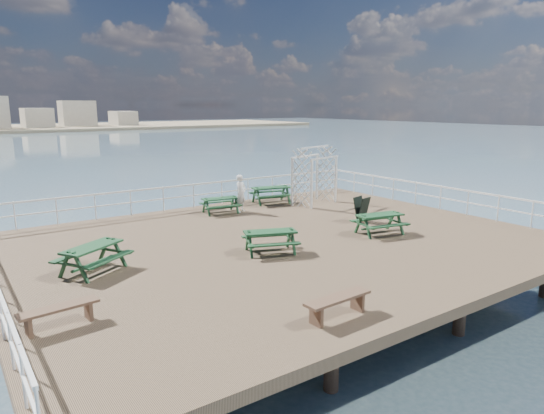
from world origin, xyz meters
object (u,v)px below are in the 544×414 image
Objects in this scene: picnic_table_a at (93,253)px; flat_bench_near at (338,302)px; picnic_table_b at (220,202)px; picnic_table_c at (271,191)px; person at (241,193)px; picnic_table_d at (270,237)px; trellis_arbor at (314,179)px; flat_bench_far at (59,312)px; picnic_table_e at (380,220)px.

flat_bench_near is at bearing -91.09° from picnic_table_a.
picnic_table_b is 3.12m from picnic_table_c.
picnic_table_c is 2.38m from person.
trellis_arbor reaches higher than picnic_table_d.
picnic_table_c is 2.16m from trellis_arbor.
picnic_table_b is at bearing -158.12° from picnic_table_c.
picnic_table_c is at bearing -0.30° from person.
flat_bench_far is at bearing -147.34° from picnic_table_a.
picnic_table_c is 0.76× the size of trellis_arbor.
picnic_table_e is 11.38m from flat_bench_far.
flat_bench_far is at bearing -131.49° from picnic_table_c.
person is (-2.21, -0.85, 0.26)m from picnic_table_c.
flat_bench_far is (-5.16, 3.01, -0.02)m from flat_bench_near.
picnic_table_b is 11.35m from flat_bench_far.
picnic_table_d is at bearing -154.92° from trellis_arbor.
picnic_table_d is 0.74× the size of trellis_arbor.
flat_bench_near is 12.71m from trellis_arbor.
flat_bench_near is 1.05× the size of person.
picnic_table_d is at bearing 69.47° from flat_bench_near.
picnic_table_a is at bearing -136.06° from picnic_table_b.
picnic_table_d reaches higher than picnic_table_b.
person is (0.86, -0.31, 0.34)m from picnic_table_b.
picnic_table_b is (6.66, 4.67, -0.07)m from picnic_table_a.
picnic_table_c is (3.07, 0.54, 0.08)m from picnic_table_b.
picnic_table_b is 1.01× the size of flat_bench_near.
picnic_table_e is 0.72× the size of trellis_arbor.
picnic_table_d is 1.04× the size of picnic_table_e.
picnic_table_d reaches higher than flat_bench_near.
picnic_table_b is at bearing 138.94° from person.
picnic_table_a is 11.03m from picnic_table_c.
picnic_table_d is (-4.58, -6.55, -0.05)m from picnic_table_c.
picnic_table_d is 5.09m from flat_bench_near.
picnic_table_c is (9.73, 5.21, 0.01)m from picnic_table_a.
trellis_arbor is (4.65, -0.78, 0.72)m from picnic_table_b.
flat_bench_far is (-8.21, -7.84, -0.14)m from picnic_table_b.
picnic_table_c reaches higher than flat_bench_far.
flat_bench_far is 0.61× the size of trellis_arbor.
picnic_table_b is 0.86× the size of picnic_table_d.
picnic_table_b is 6.19m from picnic_table_d.
picnic_table_e reaches higher than flat_bench_near.
picnic_table_e is at bearing 16.40° from picnic_table_d.
person is at bearing -147.07° from picnic_table_c.
picnic_table_b is at bearing 127.12° from picnic_table_e.
trellis_arbor is 3.83m from person.
flat_bench_far is at bearing -143.34° from picnic_table_d.
flat_bench_far is 14.69m from trellis_arbor.
picnic_table_d is (5.15, -1.34, -0.04)m from picnic_table_a.
picnic_table_d is 4.60m from picnic_table_e.
picnic_table_d is 6.18m from person.
picnic_table_c is at bearing 124.80° from trellis_arbor.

